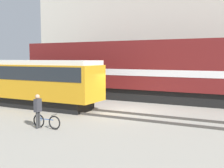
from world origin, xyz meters
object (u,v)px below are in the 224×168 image
object	(u,v)px
freight_locomotive	(140,69)
streetcar	(24,80)
bicycle	(47,122)
person	(38,108)

from	to	relation	value
freight_locomotive	streetcar	xyz separation A→B (m)	(-6.27, -6.67, -0.63)
freight_locomotive	streetcar	distance (m)	9.18
bicycle	streetcar	bearing A→B (deg)	143.07
freight_locomotive	streetcar	world-z (taller)	freight_locomotive
freight_locomotive	bicycle	world-z (taller)	freight_locomotive
freight_locomotive	bicycle	distance (m)	11.25
bicycle	person	distance (m)	0.81
freight_locomotive	bicycle	xyz separation A→B (m)	(-0.47, -11.03, -2.18)
bicycle	person	size ratio (longest dim) A/B	0.97
bicycle	person	bearing A→B (deg)	-157.62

